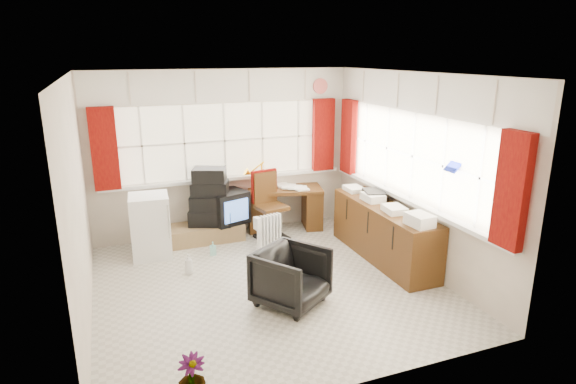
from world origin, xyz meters
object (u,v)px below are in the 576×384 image
at_px(task_chair, 268,202).
at_px(radiator, 269,236).
at_px(mini_fridge, 151,226).
at_px(credenza, 383,231).
at_px(desk, 285,206).
at_px(desk_lamp, 261,170).
at_px(office_chair, 291,277).
at_px(crt_tv, 227,207).
at_px(tv_bench, 196,234).

distance_m(task_chair, radiator, 0.65).
bearing_deg(mini_fridge, radiator, -14.37).
bearing_deg(credenza, desk, 117.36).
height_order(desk_lamp, radiator, desk_lamp).
distance_m(office_chair, radiator, 1.55).
distance_m(desk_lamp, crt_tv, 0.77).
distance_m(task_chair, office_chair, 2.11).
relative_size(tv_bench, crt_tv, 2.14).
bearing_deg(tv_bench, mini_fridge, -155.29).
height_order(desk, tv_bench, desk).
distance_m(desk_lamp, tv_bench, 1.38).
xyz_separation_m(credenza, crt_tv, (-1.79, 1.51, 0.10)).
xyz_separation_m(desk, desk_lamp, (-0.37, 0.03, 0.60)).
relative_size(crt_tv, mini_fridge, 0.75).
bearing_deg(desk, desk_lamp, 175.03).
bearing_deg(credenza, radiator, 149.28).
xyz_separation_m(task_chair, office_chair, (-0.42, -2.06, -0.22)).
distance_m(desk, office_chair, 2.45).
xyz_separation_m(tv_bench, crt_tv, (0.49, -0.01, 0.37)).
distance_m(credenza, tv_bench, 2.75).
distance_m(desk_lamp, radiator, 1.13).
xyz_separation_m(desk, mini_fridge, (-2.11, -0.39, 0.07)).
relative_size(desk, radiator, 2.37).
height_order(task_chair, radiator, task_chair).
height_order(desk, task_chair, task_chair).
height_order(crt_tv, mini_fridge, mini_fridge).
distance_m(crt_tv, mini_fridge, 1.20).
xyz_separation_m(task_chair, mini_fridge, (-1.74, -0.13, -0.11)).
relative_size(desk_lamp, tv_bench, 0.32).
height_order(office_chair, mini_fridge, mini_fridge).
height_order(tv_bench, mini_fridge, mini_fridge).
xyz_separation_m(task_chair, crt_tv, (-0.58, 0.17, -0.06)).
xyz_separation_m(desk_lamp, office_chair, (-0.43, -2.35, -0.65)).
relative_size(task_chair, mini_fridge, 1.18).
bearing_deg(office_chair, tv_bench, 71.38).
xyz_separation_m(desk_lamp, tv_bench, (-1.08, -0.11, -0.85)).
height_order(desk_lamp, credenza, desk_lamp).
distance_m(task_chair, tv_bench, 1.17).
bearing_deg(task_chair, radiator, -106.71).
bearing_deg(office_chair, credenza, -11.10).
distance_m(office_chair, tv_bench, 2.34).
height_order(task_chair, crt_tv, task_chair).
xyz_separation_m(credenza, tv_bench, (-2.28, 1.52, -0.27)).
distance_m(office_chair, mini_fridge, 2.34).
height_order(desk_lamp, crt_tv, desk_lamp).
xyz_separation_m(crt_tv, mini_fridge, (-1.16, -0.30, -0.05)).
bearing_deg(task_chair, desk_lamp, 89.11).
xyz_separation_m(desk, office_chair, (-0.80, -2.32, -0.05)).
height_order(desk_lamp, tv_bench, desk_lamp).
bearing_deg(crt_tv, tv_bench, 179.20).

